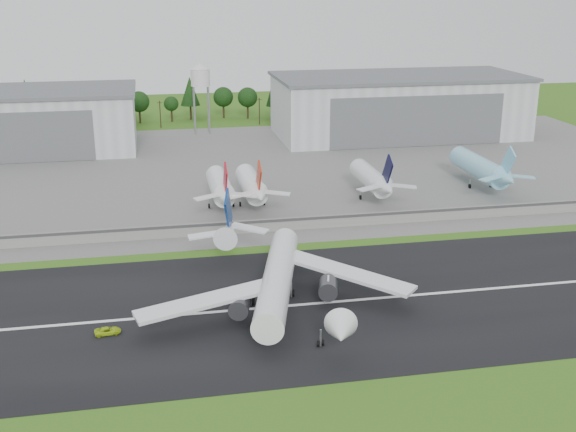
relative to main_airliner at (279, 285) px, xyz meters
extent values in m
plane|color=#295E16|center=(4.15, -9.58, -4.89)|extent=(600.00, 600.00, 0.00)
cube|color=black|center=(4.15, 0.42, -4.84)|extent=(320.00, 60.00, 0.10)
cube|color=white|center=(4.15, 0.42, -4.78)|extent=(220.00, 1.00, 0.02)
cube|color=slate|center=(4.15, 110.42, -4.84)|extent=(320.00, 150.00, 0.10)
cube|color=gray|center=(4.15, 45.42, -3.14)|extent=(240.00, 0.50, 3.50)
cube|color=#38383A|center=(4.15, 45.12, -1.89)|extent=(240.00, 0.12, 0.70)
cube|color=silver|center=(-75.85, 155.42, 6.11)|extent=(95.00, 42.00, 22.00)
cube|color=#595B60|center=(-75.85, 155.42, 17.71)|extent=(97.00, 44.00, 1.20)
cube|color=silver|center=(79.15, 155.42, 7.11)|extent=(100.00, 45.00, 24.00)
cube|color=#595B60|center=(79.15, 155.42, 19.71)|extent=(102.00, 47.00, 1.20)
cube|color=#595B60|center=(79.15, 132.77, 5.19)|extent=(70.00, 0.30, 19.68)
cylinder|color=#99999E|center=(-3.85, 172.42, 5.11)|extent=(0.50, 0.50, 20.00)
cylinder|color=#99999E|center=(2.15, 178.42, 5.11)|extent=(0.50, 0.50, 20.00)
cylinder|color=silver|center=(-0.85, 175.42, 18.61)|extent=(8.00, 8.00, 7.00)
cone|color=silver|center=(-0.85, 175.42, 23.31)|extent=(8.40, 8.40, 2.40)
cylinder|color=white|center=(-0.11, 0.42, 1.31)|extent=(16.85, 44.02, 5.80)
cone|color=white|center=(6.28, -23.75, 1.31)|extent=(7.14, 7.28, 5.80)
cone|color=white|center=(-6.88, 26.04, 2.51)|extent=(7.63, 10.11, 5.51)
cube|color=navy|center=(-6.75, 25.56, 7.81)|extent=(2.92, 9.35, 11.13)
cube|color=white|center=(14.90, 2.32, 0.51)|extent=(24.27, 23.05, 2.65)
cylinder|color=#333338|center=(9.97, -0.53, -1.09)|extent=(5.08, 6.29, 3.80)
cube|color=white|center=(-1.92, 26.84, 2.91)|extent=(9.30, 7.57, 0.98)
cube|color=white|center=(-14.10, -5.34, 0.51)|extent=(28.50, 11.74, 2.65)
cylinder|color=#333338|center=(-8.40, -5.39, -1.09)|extent=(5.08, 6.29, 3.80)
cube|color=white|center=(-11.59, 24.28, 2.91)|extent=(9.17, 3.70, 0.98)
cube|color=#99999E|center=(0.91, -3.45, -3.19)|extent=(17.33, 31.56, 3.20)
cylinder|color=black|center=(-5.23, 2.17, -4.04)|extent=(0.77, 1.55, 1.50)
imported|color=#B1D118|center=(-32.91, -5.07, -4.13)|extent=(5.04, 2.82, 1.33)
cylinder|color=white|center=(-4.15, 70.42, 1.13)|extent=(6.06, 24.00, 6.06)
cone|color=white|center=(-4.15, 54.92, 2.13)|extent=(5.75, 7.00, 5.75)
cube|color=#B20D1D|center=(-4.15, 55.42, 6.93)|extent=(0.45, 8.59, 10.02)
cylinder|color=#99999E|center=(-7.65, 68.42, -3.39)|extent=(0.32, 0.32, 3.00)
cylinder|color=#99999E|center=(-0.65, 68.42, -3.39)|extent=(0.32, 0.32, 3.00)
cylinder|color=black|center=(-7.65, 68.42, -4.09)|extent=(0.40, 1.40, 1.40)
cylinder|color=white|center=(4.81, 70.42, 1.18)|extent=(6.15, 24.00, 6.15)
cone|color=white|center=(4.81, 54.92, 2.18)|extent=(5.84, 7.00, 5.84)
cube|color=#B6280E|center=(4.81, 55.42, 6.98)|extent=(0.45, 8.59, 10.02)
cylinder|color=#99999E|center=(1.31, 68.42, -3.39)|extent=(0.32, 0.32, 3.00)
cylinder|color=#99999E|center=(8.31, 68.42, -3.39)|extent=(0.32, 0.32, 3.00)
cylinder|color=black|center=(1.31, 68.42, -4.09)|extent=(0.40, 1.40, 1.40)
cylinder|color=silver|center=(40.75, 70.42, 1.15)|extent=(6.08, 24.00, 6.08)
cone|color=silver|center=(40.75, 54.92, 2.15)|extent=(5.78, 7.00, 5.78)
cube|color=black|center=(40.75, 55.42, 6.95)|extent=(0.45, 8.59, 10.02)
cylinder|color=#99999E|center=(37.25, 68.42, -3.39)|extent=(0.32, 0.32, 3.00)
cylinder|color=#99999E|center=(44.25, 68.42, -3.39)|extent=(0.32, 0.32, 3.00)
cylinder|color=black|center=(37.25, 68.42, -4.09)|extent=(0.40, 1.40, 1.40)
cylinder|color=#85CBE5|center=(77.76, 75.42, 1.44)|extent=(6.66, 30.00, 6.66)
cone|color=#85CBE5|center=(77.76, 56.92, 2.44)|extent=(6.33, 7.00, 6.33)
cube|color=#76C8F2|center=(77.76, 57.42, 7.24)|extent=(0.45, 8.59, 10.02)
cylinder|color=#99999E|center=(74.26, 73.42, -3.39)|extent=(0.32, 0.32, 3.00)
cylinder|color=#99999E|center=(81.26, 73.42, -3.39)|extent=(0.32, 0.32, 3.00)
cylinder|color=black|center=(74.26, 73.42, -4.09)|extent=(0.40, 1.40, 1.40)
camera|label=1|loc=(-23.33, -128.57, 57.26)|focal=45.00mm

